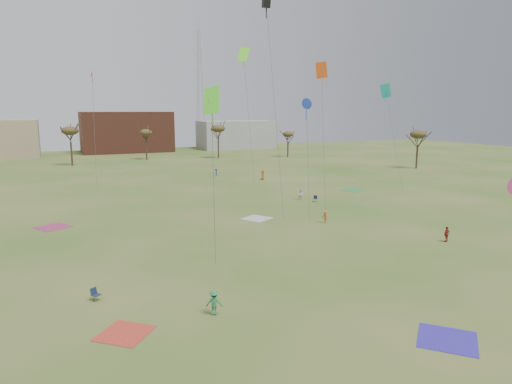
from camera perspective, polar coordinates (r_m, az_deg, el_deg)
name	(u,v)px	position (r m, az deg, el deg)	size (l,w,h in m)	color
ground	(331,304)	(31.21, 9.28, -13.63)	(260.00, 260.00, 0.00)	#30551A
flyer_near_center	(214,303)	(29.16, -5.26, -13.59)	(1.03, 0.59, 1.60)	#277548
spectator_fore_a	(447,234)	(47.79, 22.70, -4.88)	(0.89, 0.37, 1.52)	maroon
flyer_mid_b	(325,217)	(51.90, 8.60, -3.07)	(0.95, 0.54, 1.46)	#D06627
spectator_mid_e	(301,194)	(64.68, 5.60, -0.29)	(0.80, 0.62, 1.64)	silver
flyer_far_b	(263,175)	(83.10, 0.83, 2.13)	(0.85, 0.55, 1.74)	#A6451C
flyer_far_c	(216,172)	(88.40, -5.01, 2.47)	(0.90, 0.52, 1.40)	navy
blanket_red	(125,333)	(28.22, -16.07, -16.60)	(2.67, 2.67, 0.03)	red
blanket_blue	(447,340)	(28.62, 22.76, -16.62)	(3.08, 3.08, 0.03)	#3327AA
blanket_cream	(257,219)	(53.58, 0.10, -3.33)	(2.89, 2.89, 0.03)	beige
blanket_plum	(53,227)	(54.35, -24.01, -4.04)	(3.06, 3.06, 0.03)	#992F58
blanket_olive	(353,190)	(74.00, 11.96, 0.23)	(3.13, 3.13, 0.03)	#2F8243
camp_chair_left	(96,297)	(32.96, -19.33, -12.27)	(0.72, 0.73, 0.87)	#16243C
camp_chair_right	(315,200)	(63.75, 7.39, -0.99)	(0.73, 0.74, 0.87)	#141737
kites_aloft	(289,66)	(51.62, 4.16, 15.37)	(59.42, 63.24, 23.96)	teal
tree_line	(117,136)	(103.82, -16.90, 6.76)	(117.44, 49.32, 8.91)	#3A2B1E
building_brick	(126,132)	(145.38, -15.89, 7.24)	(26.00, 16.00, 12.00)	brown
building_grey	(236,135)	(152.58, -2.54, 7.17)	(24.00, 12.00, 9.00)	gray
radio_tower	(200,89)	(155.80, -7.06, 12.58)	(1.51, 1.72, 41.00)	#9EA3A8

